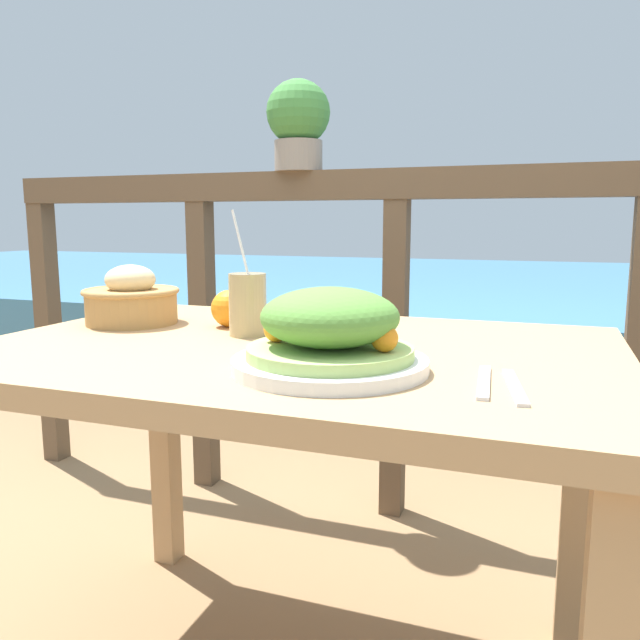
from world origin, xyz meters
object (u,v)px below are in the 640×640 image
at_px(salad_plate, 330,335).
at_px(drink_glass, 248,304).
at_px(bread_basket, 131,300).
at_px(potted_plant, 298,122).

height_order(salad_plate, drink_glass, drink_glass).
distance_m(bread_basket, potted_plant, 0.88).
bearing_deg(potted_plant, salad_plate, -65.78).
relative_size(salad_plate, drink_glass, 1.21).
height_order(drink_glass, potted_plant, potted_plant).
height_order(bread_basket, potted_plant, potted_plant).
distance_m(drink_glass, potted_plant, 0.93).
relative_size(drink_glass, potted_plant, 0.88).
xyz_separation_m(bread_basket, potted_plant, (0.10, 0.74, 0.48)).
height_order(drink_glass, bread_basket, drink_glass).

